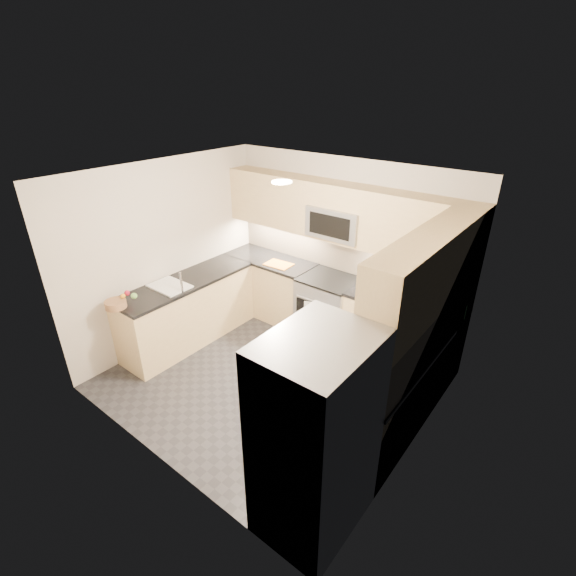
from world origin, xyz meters
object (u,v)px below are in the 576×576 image
object	(u,v)px
refrigerator	(316,438)
utensil_bowl	(451,308)
cutting_board	(279,264)
fruit_basket	(116,304)
microwave	(338,222)
gas_range	(328,309)

from	to	relation	value
refrigerator	utensil_bowl	bearing A→B (deg)	85.52
utensil_bowl	cutting_board	distance (m)	2.48
fruit_basket	refrigerator	bearing A→B (deg)	-3.03
utensil_bowl	fruit_basket	bearing A→B (deg)	-144.47
microwave	cutting_board	distance (m)	1.15
gas_range	cutting_board	xyz separation A→B (m)	(-0.84, -0.08, 0.49)
fruit_basket	gas_range	bearing A→B (deg)	55.67
refrigerator	utensil_bowl	world-z (taller)	refrigerator
microwave	refrigerator	size ratio (longest dim) A/B	0.42
gas_range	fruit_basket	xyz separation A→B (m)	(-1.55, -2.27, 0.53)
microwave	fruit_basket	distance (m)	2.94
cutting_board	fruit_basket	bearing A→B (deg)	-108.05
microwave	gas_range	bearing A→B (deg)	-90.00
microwave	utensil_bowl	world-z (taller)	microwave
gas_range	microwave	size ratio (longest dim) A/B	1.20
gas_range	refrigerator	size ratio (longest dim) A/B	0.51
cutting_board	fruit_basket	xyz separation A→B (m)	(-0.71, -2.18, 0.04)
refrigerator	utensil_bowl	xyz separation A→B (m)	(0.19, 2.44, 0.13)
microwave	fruit_basket	bearing A→B (deg)	-122.92
microwave	cutting_board	xyz separation A→B (m)	(-0.84, -0.21, -0.75)
microwave	fruit_basket	size ratio (longest dim) A/B	3.06
refrigerator	cutting_board	distance (m)	3.27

